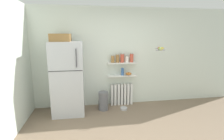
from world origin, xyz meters
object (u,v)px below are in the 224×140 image
object	(u,v)px
storage_jar_1	(118,58)
trash_bin	(103,101)
pet_food_bowl	(124,108)
radiator	(122,94)
storage_jar_2	(122,58)
storage_jar_3	(127,59)
vase	(122,72)
shelf_bowl	(129,74)
storage_jar_4	(132,58)
refrigerator	(68,77)
hanging_fruit_basket	(160,49)
storage_jar_0	(113,59)

from	to	relation	value
storage_jar_1	trash_bin	world-z (taller)	storage_jar_1
pet_food_bowl	radiator	bearing A→B (deg)	88.22
storage_jar_1	storage_jar_2	world-z (taller)	storage_jar_2
storage_jar_3	pet_food_bowl	xyz separation A→B (m)	(-0.14, -0.31, -1.25)
vase	shelf_bowl	distance (m)	0.18
radiator	storage_jar_3	bearing A→B (deg)	-13.32
shelf_bowl	storage_jar_4	bearing A→B (deg)	0.00
vase	pet_food_bowl	size ratio (longest dim) A/B	1.06
storage_jar_4	shelf_bowl	distance (m)	0.44
refrigerator	storage_jar_2	xyz separation A→B (m)	(1.39, 0.24, 0.39)
storage_jar_3	storage_jar_1	bearing A→B (deg)	-180.00
storage_jar_2	storage_jar_3	size ratio (longest dim) A/B	1.36
storage_jar_3	storage_jar_2	bearing A→B (deg)	180.00
storage_jar_2	storage_jar_4	xyz separation A→B (m)	(0.25, -0.00, 0.00)
shelf_bowl	pet_food_bowl	distance (m)	0.92
storage_jar_1	pet_food_bowl	bearing A→B (deg)	-69.15
storage_jar_3	shelf_bowl	distance (m)	0.40
refrigerator	radiator	size ratio (longest dim) A/B	3.19
pet_food_bowl	storage_jar_1	bearing A→B (deg)	110.85
storage_jar_3	pet_food_bowl	distance (m)	1.29
refrigerator	storage_jar_3	size ratio (longest dim) A/B	11.00
storage_jar_3	vase	xyz separation A→B (m)	(-0.12, 0.00, -0.34)
radiator	storage_jar_2	distance (m)	1.01
shelf_bowl	pet_food_bowl	size ratio (longest dim) A/B	0.86
storage_jar_4	trash_bin	size ratio (longest dim) A/B	0.50
storage_jar_2	pet_food_bowl	world-z (taller)	storage_jar_2
storage_jar_1	storage_jar_2	bearing A→B (deg)	0.00
radiator	hanging_fruit_basket	world-z (taller)	hanging_fruit_basket
storage_jar_2	hanging_fruit_basket	distance (m)	0.99
storage_jar_2	hanging_fruit_basket	bearing A→B (deg)	-18.58
shelf_bowl	storage_jar_3	bearing A→B (deg)	180.00
storage_jar_0	trash_bin	xyz separation A→B (m)	(-0.28, -0.23, -1.05)
refrigerator	storage_jar_0	distance (m)	1.22
storage_jar_0	storage_jar_4	size ratio (longest dim) A/B	0.83
refrigerator	hanging_fruit_basket	bearing A→B (deg)	-1.52
storage_jar_2	trash_bin	bearing A→B (deg)	-156.37
shelf_bowl	pet_food_bowl	world-z (taller)	shelf_bowl
storage_jar_4	pet_food_bowl	size ratio (longest dim) A/B	1.31
pet_food_bowl	hanging_fruit_basket	bearing A→B (deg)	0.08
refrigerator	vase	size ratio (longest dim) A/B	9.94
storage_jar_1	pet_food_bowl	size ratio (longest dim) A/B	1.24
storage_jar_0	trash_bin	world-z (taller)	storage_jar_0
refrigerator	shelf_bowl	distance (m)	1.58
pet_food_bowl	storage_jar_0	bearing A→B (deg)	128.51
storage_jar_0	shelf_bowl	size ratio (longest dim) A/B	1.26
storage_jar_0	storage_jar_4	xyz separation A→B (m)	(0.51, 0.00, 0.02)
refrigerator	storage_jar_0	xyz separation A→B (m)	(1.13, 0.24, 0.37)
storage_jar_0	shelf_bowl	xyz separation A→B (m)	(0.43, 0.00, -0.41)
storage_jar_0	storage_jar_1	xyz separation A→B (m)	(0.13, -0.00, 0.01)
refrigerator	trash_bin	world-z (taller)	refrigerator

